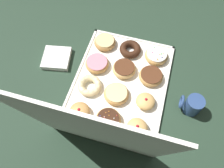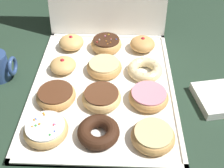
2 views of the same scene
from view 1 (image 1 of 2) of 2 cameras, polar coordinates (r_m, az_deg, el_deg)
name	(u,v)px [view 1 (image 1 of 2)]	position (r m, az deg, el deg)	size (l,w,h in m)	color
ground_plane	(120,84)	(1.08, 2.10, 0.02)	(3.00, 3.00, 0.00)	#233828
donut_box	(120,83)	(1.08, 2.11, 0.16)	(0.44, 0.58, 0.01)	white
box_lid_open	(94,133)	(0.69, -4.64, -12.37)	(0.44, 0.58, 0.01)	white
sprinkle_donut_0	(156,55)	(1.16, 11.30, 7.21)	(0.12, 0.12, 0.04)	tan
chocolate_cake_ring_donut_1	(131,49)	(1.17, 4.84, 8.86)	(0.11, 0.11, 0.04)	#381E11
glazed_ring_donut_2	(105,42)	(1.19, -1.82, 10.73)	(0.11, 0.11, 0.04)	tan
chocolate_frosted_donut_3	(151,76)	(1.09, 9.96, 2.04)	(0.12, 0.12, 0.04)	tan
chocolate_frosted_donut_4	(125,69)	(1.10, 3.32, 3.91)	(0.12, 0.12, 0.04)	#E5B770
pink_frosted_donut_5	(97,63)	(1.11, -3.84, 5.29)	(0.12, 0.12, 0.04)	tan
jelly_filled_donut_6	(146,101)	(1.02, 8.60, -4.39)	(0.09, 0.09, 0.05)	tan
glazed_ring_donut_7	(116,94)	(1.03, 1.02, -2.50)	(0.12, 0.12, 0.04)	tan
cruller_donut_8	(90,85)	(1.05, -5.79, -0.36)	(0.11, 0.11, 0.03)	beige
jelly_filled_donut_9	(137,128)	(0.97, 6.43, -11.12)	(0.09, 0.09, 0.05)	tan
sprinkle_donut_10	(108,120)	(0.98, -1.03, -9.14)	(0.11, 0.11, 0.04)	tan
jelly_filled_donut_11	(80,111)	(1.00, -8.30, -6.99)	(0.09, 0.09, 0.05)	tan
coffee_mug	(192,105)	(1.05, 19.94, -5.02)	(0.10, 0.08, 0.09)	navy
napkin_stack	(57,58)	(1.18, -14.02, 6.46)	(0.14, 0.14, 0.03)	white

